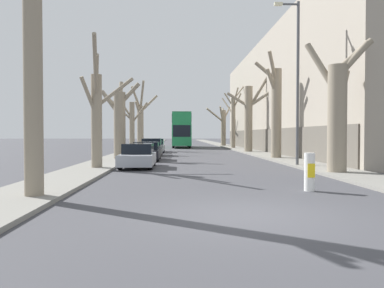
# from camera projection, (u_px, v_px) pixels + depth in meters

# --- Properties ---
(ground_plane) EXTENTS (300.00, 300.00, 0.00)m
(ground_plane) POSITION_uv_depth(u_px,v_px,m) (248.00, 215.00, 8.24)
(ground_plane) COLOR #424247
(sidewalk_left) EXTENTS (2.37, 120.00, 0.12)m
(sidewalk_left) POSITION_uv_depth(u_px,v_px,m) (148.00, 145.00, 57.92)
(sidewalk_left) COLOR gray
(sidewalk_left) RESTS_ON ground
(sidewalk_right) EXTENTS (2.37, 120.00, 0.12)m
(sidewalk_right) POSITION_uv_depth(u_px,v_px,m) (224.00, 145.00, 58.42)
(sidewalk_right) COLOR gray
(sidewalk_right) RESTS_ON ground
(building_facade_right) EXTENTS (10.08, 42.91, 11.41)m
(building_facade_right) POSITION_uv_depth(u_px,v_px,m) (308.00, 97.00, 38.71)
(building_facade_right) COLOR #9E9384
(building_facade_right) RESTS_ON ground
(street_tree_left_0) EXTENTS (1.58, 1.35, 7.84)m
(street_tree_left_0) POSITION_uv_depth(u_px,v_px,m) (31.00, 55.00, 10.04)
(street_tree_left_0) COLOR gray
(street_tree_left_0) RESTS_ON ground
(street_tree_left_1) EXTENTS (2.49, 3.82, 6.20)m
(street_tree_left_1) POSITION_uv_depth(u_px,v_px,m) (97.00, 114.00, 18.64)
(street_tree_left_1) COLOR gray
(street_tree_left_1) RESTS_ON ground
(street_tree_left_2) EXTENTS (2.88, 1.92, 5.58)m
(street_tree_left_2) POSITION_uv_depth(u_px,v_px,m) (120.00, 122.00, 25.72)
(street_tree_left_2) COLOR gray
(street_tree_left_2) RESTS_ON ground
(street_tree_left_3) EXTENTS (3.88, 1.03, 5.44)m
(street_tree_left_3) POSITION_uv_depth(u_px,v_px,m) (131.00, 125.00, 33.25)
(street_tree_left_3) COLOR gray
(street_tree_left_3) RESTS_ON ground
(street_tree_left_4) EXTENTS (2.85, 3.49, 7.47)m
(street_tree_left_4) POSITION_uv_depth(u_px,v_px,m) (141.00, 122.00, 41.21)
(street_tree_left_4) COLOR gray
(street_tree_left_4) RESTS_ON ground
(street_tree_right_0) EXTENTS (2.75, 1.67, 6.01)m
(street_tree_right_0) POSITION_uv_depth(u_px,v_px,m) (338.00, 111.00, 16.55)
(street_tree_right_0) COLOR gray
(street_tree_right_0) RESTS_ON ground
(street_tree_right_1) EXTENTS (1.85, 1.86, 7.58)m
(street_tree_right_1) POSITION_uv_depth(u_px,v_px,m) (276.00, 110.00, 26.72)
(street_tree_right_1) COLOR gray
(street_tree_right_1) RESTS_ON ground
(street_tree_right_2) EXTENTS (4.61, 2.97, 7.37)m
(street_tree_right_2) POSITION_uv_depth(u_px,v_px,m) (249.00, 116.00, 36.29)
(street_tree_right_2) COLOR gray
(street_tree_right_2) RESTS_ON ground
(street_tree_right_3) EXTENTS (3.02, 3.94, 8.13)m
(street_tree_right_3) POSITION_uv_depth(u_px,v_px,m) (233.00, 118.00, 46.35)
(street_tree_right_3) COLOR gray
(street_tree_right_3) RESTS_ON ground
(street_tree_right_4) EXTENTS (3.99, 3.69, 5.99)m
(street_tree_right_4) POSITION_uv_depth(u_px,v_px,m) (223.00, 125.00, 55.71)
(street_tree_right_4) COLOR gray
(street_tree_right_4) RESTS_ON ground
(double_decker_bus) EXTENTS (2.45, 10.13, 4.60)m
(double_decker_bus) POSITION_uv_depth(u_px,v_px,m) (181.00, 128.00, 50.79)
(double_decker_bus) COLOR #1E7F47
(double_decker_bus) RESTS_ON ground
(parked_car_0) EXTENTS (1.74, 4.11, 1.28)m
(parked_car_0) POSITION_uv_depth(u_px,v_px,m) (138.00, 156.00, 20.02)
(parked_car_0) COLOR #9EA3AD
(parked_car_0) RESTS_ON ground
(parked_car_1) EXTENTS (1.86, 4.28, 1.25)m
(parked_car_1) POSITION_uv_depth(u_px,v_px,m) (146.00, 151.00, 25.76)
(parked_car_1) COLOR black
(parked_car_1) RESTS_ON ground
(parked_car_2) EXTENTS (1.73, 4.13, 1.44)m
(parked_car_2) POSITION_uv_depth(u_px,v_px,m) (152.00, 148.00, 31.13)
(parked_car_2) COLOR #4C5156
(parked_car_2) RESTS_ON ground
(parked_car_3) EXTENTS (1.74, 4.12, 1.35)m
(parked_car_3) POSITION_uv_depth(u_px,v_px,m) (155.00, 146.00, 36.98)
(parked_car_3) COLOR #9EA3AD
(parked_car_3) RESTS_ON ground
(lamp_post) EXTENTS (1.40, 0.20, 8.98)m
(lamp_post) POSITION_uv_depth(u_px,v_px,m) (296.00, 76.00, 20.34)
(lamp_post) COLOR #4C4F54
(lamp_post) RESTS_ON ground
(traffic_bollard) EXTENTS (0.33, 0.34, 1.20)m
(traffic_bollard) POSITION_uv_depth(u_px,v_px,m) (309.00, 172.00, 11.70)
(traffic_bollard) COLOR white
(traffic_bollard) RESTS_ON ground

